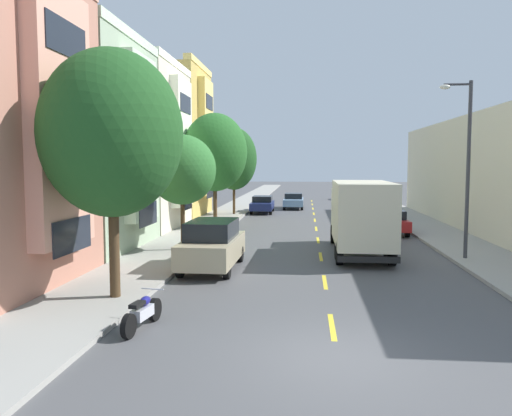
{
  "coord_description": "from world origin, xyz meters",
  "views": [
    {
      "loc": [
        -0.7,
        -10.93,
        4.13
      ],
      "look_at": [
        -3.64,
        19.58,
        1.51
      ],
      "focal_mm": 36.15,
      "sensor_mm": 36.0,
      "label": 1
    }
  ],
  "objects_px": {
    "street_tree_third": "(215,152)",
    "parked_sedan_red": "(389,221)",
    "street_tree_second": "(182,170)",
    "parked_sedan_teal": "(376,211)",
    "street_tree_nearest": "(112,134)",
    "street_lamp": "(465,157)",
    "parked_sedan_charcoal": "(348,193)",
    "moving_sky_sedan": "(294,201)",
    "parked_motorcycle": "(142,313)",
    "parked_sedan_navy": "(262,204)",
    "delivery_box_truck": "(360,213)",
    "street_tree_farthest": "(234,159)",
    "parked_suv_champagne": "(212,244)"
  },
  "relations": [
    {
      "from": "street_tree_nearest",
      "to": "street_tree_farthest",
      "type": "distance_m",
      "value": 26.01
    },
    {
      "from": "delivery_box_truck",
      "to": "parked_sedan_red",
      "type": "relative_size",
      "value": 1.73
    },
    {
      "from": "parked_sedan_teal",
      "to": "parked_motorcycle",
      "type": "height_order",
      "value": "parked_sedan_teal"
    },
    {
      "from": "parked_sedan_teal",
      "to": "parked_suv_champagne",
      "type": "bearing_deg",
      "value": -115.9
    },
    {
      "from": "delivery_box_truck",
      "to": "moving_sky_sedan",
      "type": "distance_m",
      "value": 24.39
    },
    {
      "from": "parked_suv_champagne",
      "to": "parked_motorcycle",
      "type": "xyz_separation_m",
      "value": [
        -0.41,
        -7.47,
        -0.58
      ]
    },
    {
      "from": "street_tree_nearest",
      "to": "street_tree_farthest",
      "type": "relative_size",
      "value": 1.07
    },
    {
      "from": "delivery_box_truck",
      "to": "parked_suv_champagne",
      "type": "bearing_deg",
      "value": -147.43
    },
    {
      "from": "street_tree_second",
      "to": "moving_sky_sedan",
      "type": "distance_m",
      "value": 24.94
    },
    {
      "from": "street_tree_second",
      "to": "parked_sedan_teal",
      "type": "bearing_deg",
      "value": 52.9
    },
    {
      "from": "street_tree_second",
      "to": "parked_motorcycle",
      "type": "relative_size",
      "value": 2.61
    },
    {
      "from": "delivery_box_truck",
      "to": "parked_sedan_red",
      "type": "height_order",
      "value": "delivery_box_truck"
    },
    {
      "from": "street_tree_second",
      "to": "street_tree_third",
      "type": "distance_m",
      "value": 8.73
    },
    {
      "from": "parked_sedan_charcoal",
      "to": "parked_sedan_navy",
      "type": "height_order",
      "value": "same"
    },
    {
      "from": "street_lamp",
      "to": "parked_sedan_red",
      "type": "height_order",
      "value": "street_lamp"
    },
    {
      "from": "moving_sky_sedan",
      "to": "parked_sedan_navy",
      "type": "bearing_deg",
      "value": -119.39
    },
    {
      "from": "street_tree_third",
      "to": "parked_sedan_teal",
      "type": "bearing_deg",
      "value": 27.4
    },
    {
      "from": "street_lamp",
      "to": "parked_sedan_charcoal",
      "type": "xyz_separation_m",
      "value": [
        -1.67,
        38.49,
        -3.67
      ]
    },
    {
      "from": "street_tree_farthest",
      "to": "street_tree_second",
      "type": "bearing_deg",
      "value": -90.0
    },
    {
      "from": "street_tree_farthest",
      "to": "parked_sedan_teal",
      "type": "height_order",
      "value": "street_tree_farthest"
    },
    {
      "from": "street_tree_third",
      "to": "street_lamp",
      "type": "xyz_separation_m",
      "value": [
        12.36,
        -9.68,
        -0.45
      ]
    },
    {
      "from": "parked_sedan_teal",
      "to": "parked_sedan_navy",
      "type": "relative_size",
      "value": 1.01
    },
    {
      "from": "delivery_box_truck",
      "to": "street_tree_farthest",
      "type": "bearing_deg",
      "value": 115.59
    },
    {
      "from": "street_tree_third",
      "to": "parked_sedan_red",
      "type": "bearing_deg",
      "value": -5.71
    },
    {
      "from": "street_lamp",
      "to": "parked_sedan_charcoal",
      "type": "height_order",
      "value": "street_lamp"
    },
    {
      "from": "street_tree_nearest",
      "to": "parked_sedan_charcoal",
      "type": "height_order",
      "value": "street_tree_nearest"
    },
    {
      "from": "street_lamp",
      "to": "street_tree_second",
      "type": "bearing_deg",
      "value": 175.3
    },
    {
      "from": "parked_sedan_teal",
      "to": "parked_motorcycle",
      "type": "relative_size",
      "value": 2.21
    },
    {
      "from": "street_tree_farthest",
      "to": "parked_motorcycle",
      "type": "relative_size",
      "value": 3.36
    },
    {
      "from": "street_tree_nearest",
      "to": "moving_sky_sedan",
      "type": "relative_size",
      "value": 1.64
    },
    {
      "from": "street_tree_third",
      "to": "street_lamp",
      "type": "relative_size",
      "value": 0.97
    },
    {
      "from": "street_tree_nearest",
      "to": "parked_sedan_navy",
      "type": "bearing_deg",
      "value": 85.83
    },
    {
      "from": "parked_sedan_red",
      "to": "parked_motorcycle",
      "type": "xyz_separation_m",
      "value": [
        -9.0,
        -18.77,
        -0.34
      ]
    },
    {
      "from": "street_tree_third",
      "to": "parked_motorcycle",
      "type": "xyz_separation_m",
      "value": [
        1.65,
        -19.83,
        -4.45
      ]
    },
    {
      "from": "street_tree_nearest",
      "to": "street_tree_third",
      "type": "relative_size",
      "value": 1.03
    },
    {
      "from": "parked_sedan_charcoal",
      "to": "parked_motorcycle",
      "type": "bearing_deg",
      "value": -100.52
    },
    {
      "from": "street_tree_nearest",
      "to": "parked_sedan_teal",
      "type": "height_order",
      "value": "street_tree_nearest"
    },
    {
      "from": "street_tree_third",
      "to": "parked_sedan_red",
      "type": "xyz_separation_m",
      "value": [
        10.65,
        -1.06,
        -4.11
      ]
    },
    {
      "from": "street_tree_nearest",
      "to": "moving_sky_sedan",
      "type": "xyz_separation_m",
      "value": [
        4.6,
        32.98,
        -4.27
      ]
    },
    {
      "from": "moving_sky_sedan",
      "to": "parked_suv_champagne",
      "type": "bearing_deg",
      "value": -95.17
    },
    {
      "from": "parked_sedan_red",
      "to": "parked_motorcycle",
      "type": "distance_m",
      "value": 20.82
    },
    {
      "from": "parked_suv_champagne",
      "to": "parked_sedan_charcoal",
      "type": "height_order",
      "value": "parked_suv_champagne"
    },
    {
      "from": "parked_sedan_charcoal",
      "to": "moving_sky_sedan",
      "type": "distance_m",
      "value": 14.5
    },
    {
      "from": "street_tree_second",
      "to": "moving_sky_sedan",
      "type": "bearing_deg",
      "value": 79.28
    },
    {
      "from": "parked_sedan_navy",
      "to": "street_tree_nearest",
      "type": "bearing_deg",
      "value": -94.17
    },
    {
      "from": "parked_sedan_red",
      "to": "parked_sedan_teal",
      "type": "bearing_deg",
      "value": 88.85
    },
    {
      "from": "moving_sky_sedan",
      "to": "parked_motorcycle",
      "type": "relative_size",
      "value": 2.2
    },
    {
      "from": "street_tree_third",
      "to": "parked_sedan_navy",
      "type": "bearing_deg",
      "value": 79.46
    },
    {
      "from": "parked_suv_champagne",
      "to": "parked_sedan_teal",
      "type": "height_order",
      "value": "parked_suv_champagne"
    },
    {
      "from": "parked_suv_champagne",
      "to": "moving_sky_sedan",
      "type": "distance_m",
      "value": 28.13
    }
  ]
}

